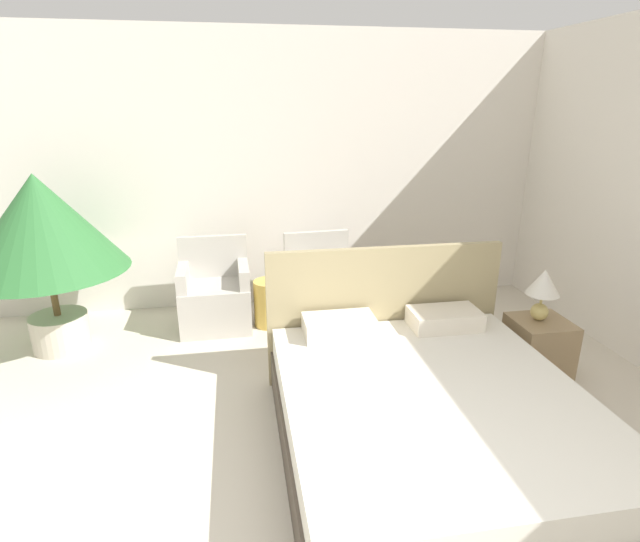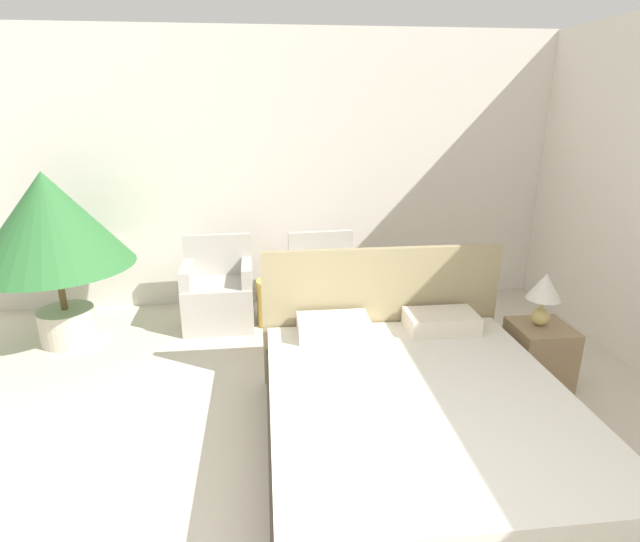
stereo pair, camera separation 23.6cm
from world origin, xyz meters
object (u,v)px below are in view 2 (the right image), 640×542
object	(u,v)px
potted_palm	(50,225)
armchair_near_window_left	(219,297)
side_table	(273,302)
armchair_near_window_right	(325,293)
bed	(415,418)
table_lamp	(544,291)
nightstand	(538,355)

from	to	relation	value
potted_palm	armchair_near_window_left	bearing A→B (deg)	9.17
side_table	armchair_near_window_right	bearing A→B (deg)	4.90
bed	armchair_near_window_left	world-z (taller)	bed
armchair_near_window_left	armchair_near_window_right	world-z (taller)	same
bed	side_table	bearing A→B (deg)	111.64
armchair_near_window_right	table_lamp	distance (m)	2.16
potted_palm	side_table	xyz separation A→B (m)	(1.96, 0.18, -0.90)
potted_palm	table_lamp	xyz separation A→B (m)	(4.02, -1.21, -0.34)
armchair_near_window_right	potted_palm	distance (m)	2.65
bed	side_table	xyz separation A→B (m)	(-0.85, 2.15, -0.04)
armchair_near_window_left	nightstand	world-z (taller)	armchair_near_window_left
bed	armchair_near_window_left	distance (m)	2.60
bed	potted_palm	bearing A→B (deg)	145.01
armchair_near_window_right	side_table	distance (m)	0.55
armchair_near_window_right	potted_palm	xyz separation A→B (m)	(-2.50, -0.23, 0.84)
nightstand	table_lamp	size ratio (longest dim) A/B	1.21
bed	potted_palm	size ratio (longest dim) A/B	1.34
armchair_near_window_right	armchair_near_window_left	bearing A→B (deg)	176.34
bed	armchair_near_window_right	xyz separation A→B (m)	(-0.31, 2.19, 0.02)
potted_palm	side_table	size ratio (longest dim) A/B	3.40
armchair_near_window_left	armchair_near_window_right	size ratio (longest dim) A/B	1.00
table_lamp	nightstand	bearing A→B (deg)	-55.12
bed	table_lamp	distance (m)	1.52
armchair_near_window_left	side_table	size ratio (longest dim) A/B	1.88
armchair_near_window_left	nightstand	distance (m)	3.01
bed	nightstand	distance (m)	1.43
bed	potted_palm	xyz separation A→B (m)	(-2.81, 1.96, 0.86)
armchair_near_window_left	nightstand	xyz separation A→B (m)	(2.63, -1.46, -0.04)
nightstand	side_table	distance (m)	2.52
side_table	armchair_near_window_left	bearing A→B (deg)	175.11
armchair_near_window_right	bed	bearing A→B (deg)	-85.62
potted_palm	table_lamp	size ratio (longest dim) A/B	3.79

